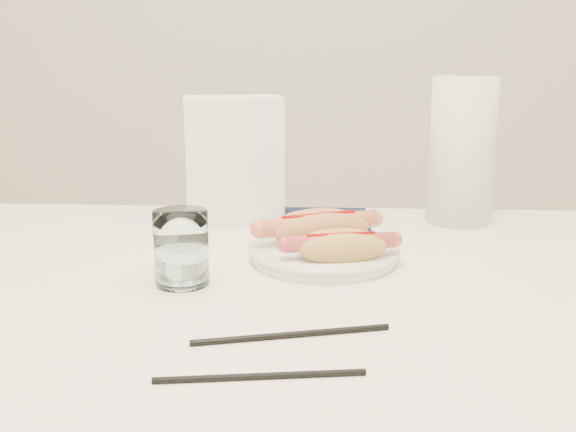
{
  "coord_description": "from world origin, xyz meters",
  "views": [
    {
      "loc": [
        0.07,
        -0.81,
        1.04
      ],
      "look_at": [
        0.03,
        0.06,
        0.82
      ],
      "focal_mm": 40.66,
      "sensor_mm": 36.0,
      "label": 1
    }
  ],
  "objects_px": {
    "hotdog_right": "(341,247)",
    "water_glass": "(181,248)",
    "plate": "(324,255)",
    "napkin_box": "(234,161)",
    "hotdog_left": "(319,229)",
    "paper_towel_roll": "(462,151)",
    "table": "(266,320)"
  },
  "relations": [
    {
      "from": "plate",
      "to": "napkin_box",
      "type": "xyz_separation_m",
      "value": [
        -0.16,
        0.21,
        0.1
      ]
    },
    {
      "from": "hotdog_left",
      "to": "table",
      "type": "bearing_deg",
      "value": -146.11
    },
    {
      "from": "table",
      "to": "paper_towel_roll",
      "type": "relative_size",
      "value": 4.8
    },
    {
      "from": "hotdog_right",
      "to": "water_glass",
      "type": "xyz_separation_m",
      "value": [
        -0.2,
        -0.05,
        0.01
      ]
    },
    {
      "from": "table",
      "to": "water_glass",
      "type": "height_order",
      "value": "water_glass"
    },
    {
      "from": "hotdog_right",
      "to": "water_glass",
      "type": "distance_m",
      "value": 0.21
    },
    {
      "from": "hotdog_left",
      "to": "napkin_box",
      "type": "xyz_separation_m",
      "value": [
        -0.15,
        0.18,
        0.07
      ]
    },
    {
      "from": "plate",
      "to": "water_glass",
      "type": "height_order",
      "value": "water_glass"
    },
    {
      "from": "hotdog_right",
      "to": "napkin_box",
      "type": "xyz_separation_m",
      "value": [
        -0.18,
        0.26,
        0.07
      ]
    },
    {
      "from": "hotdog_left",
      "to": "water_glass",
      "type": "bearing_deg",
      "value": -166.14
    },
    {
      "from": "table",
      "to": "paper_towel_roll",
      "type": "distance_m",
      "value": 0.48
    },
    {
      "from": "water_glass",
      "to": "plate",
      "type": "bearing_deg",
      "value": 30.04
    },
    {
      "from": "hotdog_right",
      "to": "paper_towel_roll",
      "type": "xyz_separation_m",
      "value": [
        0.21,
        0.28,
        0.09
      ]
    },
    {
      "from": "water_glass",
      "to": "paper_towel_roll",
      "type": "bearing_deg",
      "value": 39.03
    },
    {
      "from": "paper_towel_roll",
      "to": "table",
      "type": "bearing_deg",
      "value": -134.85
    },
    {
      "from": "table",
      "to": "hotdog_right",
      "type": "height_order",
      "value": "hotdog_right"
    },
    {
      "from": "water_glass",
      "to": "napkin_box",
      "type": "height_order",
      "value": "napkin_box"
    },
    {
      "from": "table",
      "to": "plate",
      "type": "relative_size",
      "value": 5.79
    },
    {
      "from": "plate",
      "to": "hotdog_right",
      "type": "relative_size",
      "value": 1.37
    },
    {
      "from": "napkin_box",
      "to": "paper_towel_roll",
      "type": "height_order",
      "value": "paper_towel_roll"
    },
    {
      "from": "plate",
      "to": "napkin_box",
      "type": "bearing_deg",
      "value": 127.08
    },
    {
      "from": "hotdog_left",
      "to": "hotdog_right",
      "type": "height_order",
      "value": "hotdog_left"
    },
    {
      "from": "napkin_box",
      "to": "paper_towel_roll",
      "type": "distance_m",
      "value": 0.39
    },
    {
      "from": "paper_towel_roll",
      "to": "napkin_box",
      "type": "bearing_deg",
      "value": -176.01
    },
    {
      "from": "napkin_box",
      "to": "paper_towel_roll",
      "type": "bearing_deg",
      "value": -8.3
    },
    {
      "from": "table",
      "to": "paper_towel_roll",
      "type": "xyz_separation_m",
      "value": [
        0.31,
        0.31,
        0.18
      ]
    },
    {
      "from": "hotdog_right",
      "to": "plate",
      "type": "bearing_deg",
      "value": 101.32
    },
    {
      "from": "hotdog_right",
      "to": "table",
      "type": "bearing_deg",
      "value": -176.11
    },
    {
      "from": "hotdog_left",
      "to": "paper_towel_roll",
      "type": "distance_m",
      "value": 0.33
    },
    {
      "from": "water_glass",
      "to": "napkin_box",
      "type": "relative_size",
      "value": 0.45
    },
    {
      "from": "table",
      "to": "hotdog_left",
      "type": "distance_m",
      "value": 0.16
    },
    {
      "from": "plate",
      "to": "hotdog_left",
      "type": "xyz_separation_m",
      "value": [
        -0.01,
        0.02,
        0.03
      ]
    }
  ]
}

